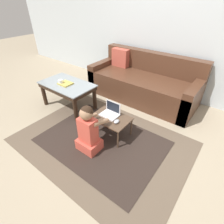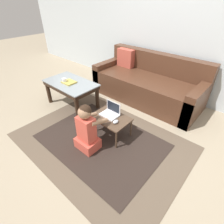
% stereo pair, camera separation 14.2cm
% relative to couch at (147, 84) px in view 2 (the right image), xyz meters
% --- Properties ---
extents(ground_plane, '(16.00, 16.00, 0.00)m').
position_rel_couch_xyz_m(ground_plane, '(0.17, -1.31, -0.30)').
color(ground_plane, gray).
extents(wall_back, '(9.00, 0.06, 2.50)m').
position_rel_couch_xyz_m(wall_back, '(0.17, 0.48, 0.95)').
color(wall_back, silver).
rests_on(wall_back, ground_plane).
extents(area_rug, '(2.36, 1.70, 0.01)m').
position_rel_couch_xyz_m(area_rug, '(0.20, -1.51, -0.30)').
color(area_rug, brown).
rests_on(area_rug, ground_plane).
extents(couch, '(2.08, 0.89, 0.84)m').
position_rel_couch_xyz_m(couch, '(0.00, 0.00, 0.00)').
color(couch, '#4C2D1E').
rests_on(couch, ground_plane).
extents(coffee_table, '(0.96, 0.57, 0.47)m').
position_rel_couch_xyz_m(coffee_table, '(-0.89, -1.15, 0.09)').
color(coffee_table, gray).
rests_on(coffee_table, ground_plane).
extents(laptop_desk, '(0.55, 0.38, 0.31)m').
position_rel_couch_xyz_m(laptop_desk, '(0.20, -1.30, -0.02)').
color(laptop_desk, '#4C3828').
rests_on(laptop_desk, ground_plane).
extents(laptop, '(0.26, 0.18, 0.19)m').
position_rel_couch_xyz_m(laptop, '(0.16, -1.26, 0.05)').
color(laptop, silver).
rests_on(laptop, laptop_desk).
extents(computer_mouse, '(0.06, 0.09, 0.04)m').
position_rel_couch_xyz_m(computer_mouse, '(0.34, -1.35, 0.03)').
color(computer_mouse, '#B2B7C1').
rests_on(computer_mouse, laptop_desk).
extents(person_seated, '(0.30, 0.41, 0.69)m').
position_rel_couch_xyz_m(person_seated, '(0.15, -1.71, 0.02)').
color(person_seated, '#CC4C3D').
rests_on(person_seated, ground_plane).
extents(cup_on_table, '(0.08, 0.08, 0.08)m').
position_rel_couch_xyz_m(cup_on_table, '(-0.95, -1.22, 0.21)').
color(cup_on_table, white).
rests_on(cup_on_table, coffee_table).
extents(book_on_table, '(0.22, 0.19, 0.02)m').
position_rel_couch_xyz_m(book_on_table, '(-0.89, -1.18, 0.18)').
color(book_on_table, tan).
rests_on(book_on_table, coffee_table).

